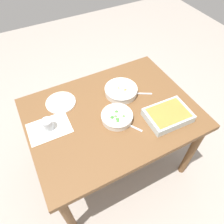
# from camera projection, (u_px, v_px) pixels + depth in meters

# --- Properties ---
(ground_plane) EXTENTS (6.00, 6.00, 0.00)m
(ground_plane) POSITION_uv_depth(u_px,v_px,m) (112.00, 160.00, 2.10)
(ground_plane) COLOR #9E9389
(dining_table) EXTENTS (1.20, 0.90, 0.74)m
(dining_table) POSITION_uv_depth(u_px,v_px,m) (112.00, 120.00, 1.60)
(dining_table) COLOR brown
(dining_table) RESTS_ON ground_plane
(placemat) EXTENTS (0.28, 0.21, 0.00)m
(placemat) POSITION_uv_depth(u_px,v_px,m) (49.00, 128.00, 1.44)
(placemat) COLOR silver
(placemat) RESTS_ON dining_table
(stew_bowl) EXTENTS (0.25, 0.25, 0.06)m
(stew_bowl) POSITION_uv_depth(u_px,v_px,m) (121.00, 90.00, 1.63)
(stew_bowl) COLOR silver
(stew_bowl) RESTS_ON dining_table
(broccoli_bowl) EXTENTS (0.22, 0.22, 0.06)m
(broccoli_bowl) POSITION_uv_depth(u_px,v_px,m) (116.00, 117.00, 1.46)
(broccoli_bowl) COLOR silver
(broccoli_bowl) RESTS_ON dining_table
(baking_dish) EXTENTS (0.31, 0.23, 0.06)m
(baking_dish) POSITION_uv_depth(u_px,v_px,m) (168.00, 115.00, 1.47)
(baking_dish) COLOR silver
(baking_dish) RESTS_ON dining_table
(drink_cup) EXTENTS (0.07, 0.07, 0.08)m
(drink_cup) POSITION_uv_depth(u_px,v_px,m) (48.00, 125.00, 1.41)
(drink_cup) COLOR #B2BCC6
(drink_cup) RESTS_ON dining_table
(side_plate) EXTENTS (0.22, 0.22, 0.01)m
(side_plate) POSITION_uv_depth(u_px,v_px,m) (61.00, 102.00, 1.58)
(side_plate) COLOR white
(side_plate) RESTS_ON dining_table
(spoon_by_stew) EXTENTS (0.16, 0.10, 0.01)m
(spoon_by_stew) POSITION_uv_depth(u_px,v_px,m) (137.00, 93.00, 1.65)
(spoon_by_stew) COLOR silver
(spoon_by_stew) RESTS_ON dining_table
(spoon_by_broccoli) EXTENTS (0.11, 0.16, 0.01)m
(spoon_by_broccoli) POSITION_uv_depth(u_px,v_px,m) (127.00, 124.00, 1.45)
(spoon_by_broccoli) COLOR silver
(spoon_by_broccoli) RESTS_ON dining_table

